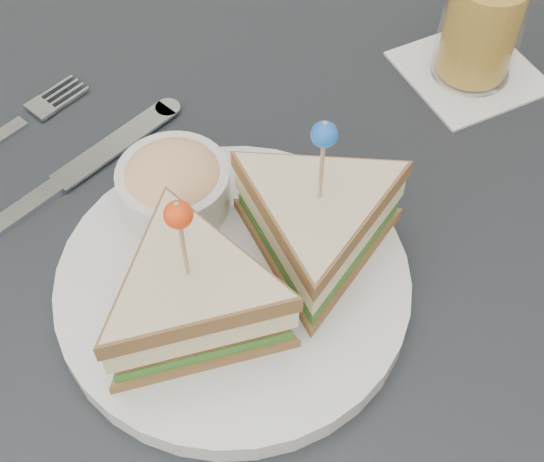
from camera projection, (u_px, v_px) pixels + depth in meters
The scene contains 5 objects.
table at pixel (259, 329), 0.64m from camera, with size 0.80×0.80×0.75m.
plate_meal at pixel (242, 258), 0.54m from camera, with size 0.31×0.30×0.15m.
cutlery_fork at pixel (7, 131), 0.67m from camera, with size 0.13×0.16×0.01m.
cutlery_knife at pixel (67, 178), 0.63m from camera, with size 0.16×0.19×0.01m.
drink_set at pixel (484, 15), 0.66m from camera, with size 0.16×0.16×0.15m.
Camera 1 is at (0.03, -0.31, 1.23)m, focal length 50.00 mm.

